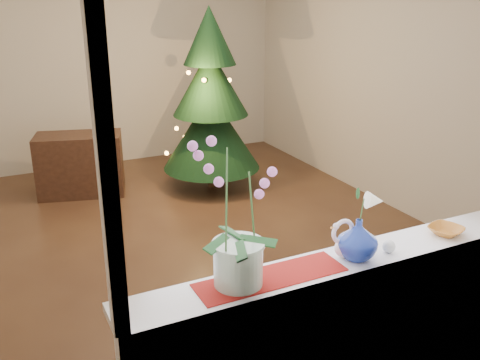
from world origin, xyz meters
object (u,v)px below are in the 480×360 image
object	(u,v)px
xmas_tree	(211,100)
swan	(350,238)
blue_vase	(358,236)
amber_dish	(446,231)
side_table	(80,164)
paperweight	(389,247)
orchid_pot	(238,213)

from	to	relation	value
xmas_tree	swan	bearing A→B (deg)	-102.43
blue_vase	xmas_tree	xyz separation A→B (m)	(0.75, 3.50, -0.05)
amber_dish	xmas_tree	bearing A→B (deg)	87.35
amber_dish	side_table	bearing A→B (deg)	107.24
side_table	xmas_tree	bearing A→B (deg)	-0.59
paperweight	xmas_tree	world-z (taller)	xmas_tree
orchid_pot	swan	bearing A→B (deg)	0.22
amber_dish	xmas_tree	distance (m)	3.49
swan	amber_dish	world-z (taller)	swan
blue_vase	side_table	distance (m)	4.02
paperweight	blue_vase	bearing A→B (deg)	173.00
blue_vase	side_table	world-z (taller)	blue_vase
swan	paperweight	world-z (taller)	swan
blue_vase	amber_dish	xyz separation A→B (m)	(0.58, 0.01, -0.10)
amber_dish	xmas_tree	xyz separation A→B (m)	(0.16, 3.49, 0.05)
paperweight	orchid_pot	bearing A→B (deg)	176.27
amber_dish	paperweight	bearing A→B (deg)	-176.21
paperweight	side_table	bearing A→B (deg)	101.57
swan	blue_vase	world-z (taller)	blue_vase
orchid_pot	swan	world-z (taller)	orchid_pot
orchid_pot	swan	xyz separation A→B (m)	(0.59, 0.00, -0.24)
orchid_pot	side_table	xyz separation A→B (m)	(-0.01, 3.88, -0.92)
xmas_tree	amber_dish	bearing A→B (deg)	-92.65
swan	paperweight	distance (m)	0.21
orchid_pot	amber_dish	distance (m)	1.24
orchid_pot	swan	size ratio (longest dim) A/B	3.01
swan	blue_vase	distance (m)	0.04
swan	paperweight	bearing A→B (deg)	-25.92
orchid_pot	side_table	world-z (taller)	orchid_pot
amber_dish	side_table	size ratio (longest dim) A/B	0.16
orchid_pot	paperweight	world-z (taller)	orchid_pot
orchid_pot	xmas_tree	xyz separation A→B (m)	(1.36, 3.47, -0.27)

